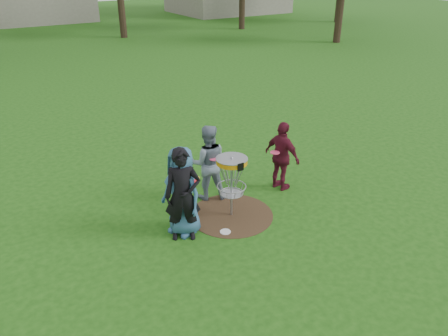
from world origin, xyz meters
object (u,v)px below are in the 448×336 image
player_blue (182,191)px  player_black (183,195)px  player_maroon (282,156)px  player_grey (208,162)px  disc_golf_basket (232,173)px

player_blue → player_black: bearing=-43.4°
player_blue → player_maroon: player_blue is taller
player_grey → player_maroon: 1.76m
player_maroon → disc_golf_basket: player_maroon is taller
player_blue → player_grey: size_ratio=1.05×
player_black → disc_golf_basket: (1.23, 0.21, 0.07)m
player_blue → disc_golf_basket: (1.15, 0.01, 0.10)m
player_grey → disc_golf_basket: bearing=115.7°
player_black → disc_golf_basket: 1.25m
player_blue → player_black: player_black is taller
player_blue → player_maroon: (2.80, 0.40, -0.08)m
player_blue → player_black: 0.22m
player_blue → disc_golf_basket: bearing=69.2°
player_maroon → disc_golf_basket: bearing=92.1°
player_black → player_grey: (1.20, 1.15, -0.07)m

